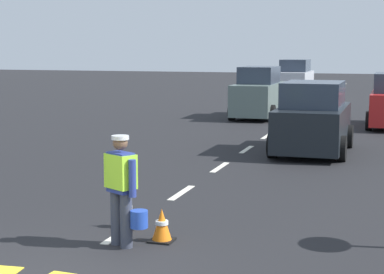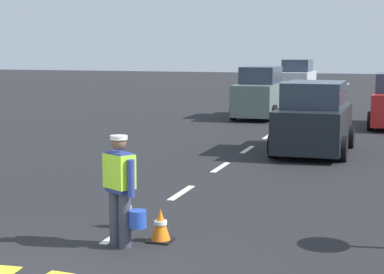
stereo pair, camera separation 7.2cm
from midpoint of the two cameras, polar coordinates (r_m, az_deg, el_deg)
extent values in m
plane|color=black|center=(28.20, 9.18, 1.70)|extent=(96.00, 96.00, 0.00)
cube|color=silver|center=(10.73, -5.94, -8.19)|extent=(0.14, 1.40, 0.01)
cube|color=silver|center=(13.44, -0.78, -4.87)|extent=(0.14, 1.40, 0.01)
cube|color=silver|center=(16.25, 2.59, -2.65)|extent=(0.14, 1.40, 0.01)
cube|color=silver|center=(19.12, 4.96, -1.09)|extent=(0.14, 1.40, 0.01)
cube|color=silver|center=(22.03, 6.70, 0.06)|extent=(0.14, 1.40, 0.01)
cube|color=silver|center=(24.96, 8.03, 0.95)|extent=(0.14, 1.40, 0.01)
cube|color=silver|center=(27.90, 9.08, 1.65)|extent=(0.14, 1.40, 0.01)
cube|color=silver|center=(30.85, 9.93, 2.21)|extent=(0.14, 1.40, 0.01)
cube|color=silver|center=(33.82, 10.64, 2.67)|extent=(0.14, 1.40, 0.01)
cube|color=silver|center=(36.78, 11.23, 3.06)|extent=(0.14, 1.40, 0.01)
cube|color=silver|center=(39.76, 11.73, 3.39)|extent=(0.14, 1.40, 0.01)
cube|color=silver|center=(42.73, 12.16, 3.68)|extent=(0.14, 1.40, 0.01)
cube|color=silver|center=(45.71, 12.54, 3.93)|extent=(0.14, 1.40, 0.01)
cube|color=silver|center=(48.70, 12.87, 4.14)|extent=(0.14, 1.40, 0.01)
cube|color=silver|center=(51.68, 13.17, 4.34)|extent=(0.14, 1.40, 0.01)
cube|color=silver|center=(54.67, 13.43, 4.51)|extent=(0.14, 1.40, 0.01)
cylinder|color=#383D4C|center=(10.01, -6.47, -6.96)|extent=(0.18, 0.18, 0.82)
cylinder|color=#383D4C|center=(9.83, -5.64, -7.23)|extent=(0.18, 0.18, 0.82)
cube|color=navy|center=(9.76, -6.12, -3.06)|extent=(0.47, 0.41, 0.60)
cube|color=#A5EA33|center=(9.76, -6.12, -2.95)|extent=(0.54, 0.47, 0.51)
cylinder|color=navy|center=(10.00, -7.07, -3.12)|extent=(0.11, 0.11, 0.55)
cylinder|color=navy|center=(9.55, -5.12, -3.60)|extent=(0.11, 0.11, 0.55)
sphere|color=brown|center=(9.69, -6.16, -0.51)|extent=(0.22, 0.22, 0.22)
cylinder|color=silver|center=(9.68, -6.17, -0.04)|extent=(0.26, 0.26, 0.06)
cylinder|color=#2347B7|center=(9.74, -4.53, -7.12)|extent=(0.26, 0.26, 0.26)
cube|color=black|center=(10.20, -2.54, -8.95)|extent=(0.36, 0.36, 0.03)
cone|color=orange|center=(10.13, -2.55, -7.56)|extent=(0.30, 0.30, 0.48)
cylinder|color=white|center=(10.12, -2.55, -7.43)|extent=(0.20, 0.20, 0.06)
cube|color=black|center=(10.99, -5.59, -7.73)|extent=(0.36, 0.36, 0.03)
cone|color=orange|center=(10.92, -5.61, -6.26)|extent=(0.30, 0.30, 0.55)
cylinder|color=white|center=(10.91, -5.61, -6.12)|extent=(0.20, 0.20, 0.06)
cube|color=silver|center=(38.86, 9.15, 4.63)|extent=(1.72, 4.05, 1.36)
cube|color=#2D3847|center=(38.92, 9.21, 6.15)|extent=(1.51, 2.23, 0.70)
cylinder|color=black|center=(37.53, 10.17, 3.69)|extent=(0.22, 0.68, 0.68)
cylinder|color=black|center=(37.80, 7.53, 3.78)|extent=(0.22, 0.68, 0.68)
cylinder|color=black|center=(40.02, 10.66, 3.93)|extent=(0.22, 0.68, 0.68)
cylinder|color=black|center=(40.27, 8.17, 4.01)|extent=(0.22, 0.68, 0.68)
cube|color=slate|center=(27.74, 6.01, 3.34)|extent=(1.60, 4.09, 1.27)
cube|color=#2D3847|center=(27.78, 6.08, 5.38)|extent=(1.41, 2.25, 0.70)
cylinder|color=black|center=(26.39, 7.18, 2.06)|extent=(0.22, 0.68, 0.68)
cylinder|color=black|center=(26.74, 3.72, 2.18)|extent=(0.22, 0.68, 0.68)
cylinder|color=black|center=(28.87, 8.11, 2.54)|extent=(0.22, 0.68, 0.68)
cylinder|color=black|center=(29.19, 4.93, 2.64)|extent=(0.22, 0.68, 0.68)
cube|color=black|center=(18.75, 10.65, 0.90)|extent=(1.78, 3.98, 1.12)
cube|color=#2D3847|center=(18.57, 10.68, 3.65)|extent=(1.57, 2.19, 0.70)
cylinder|color=black|center=(20.14, 8.49, 0.27)|extent=(0.22, 0.68, 0.68)
cylinder|color=black|center=(19.93, 13.67, 0.05)|extent=(0.22, 0.68, 0.68)
cylinder|color=black|center=(17.73, 7.19, -0.73)|extent=(0.22, 0.68, 0.68)
cylinder|color=black|center=(17.50, 13.07, -0.99)|extent=(0.22, 0.68, 0.68)
cylinder|color=black|center=(26.78, 15.57, 1.92)|extent=(0.22, 0.68, 0.68)
cylinder|color=black|center=(24.28, 15.33, 1.35)|extent=(0.22, 0.68, 0.68)
camera|label=1|loc=(0.04, -89.85, 0.02)|focal=61.42mm
camera|label=2|loc=(0.04, 90.15, -0.02)|focal=61.42mm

